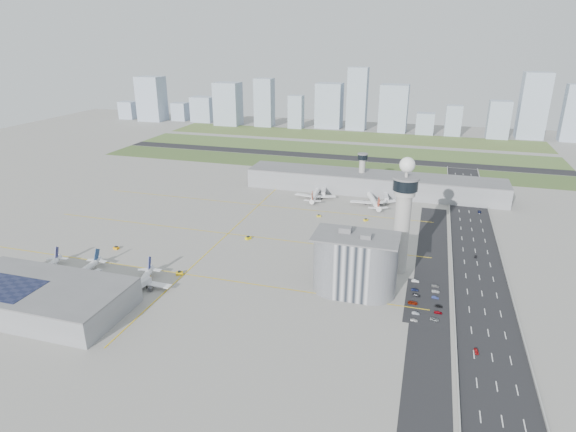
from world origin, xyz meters
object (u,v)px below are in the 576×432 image
(jet_bridge_far_0, at_px, (324,191))
(car_hw_1, at_px, (476,256))
(car_lot_5, at_px, (415,281))
(car_lot_11, at_px, (435,286))
(airplane_far_b, at_px, (373,197))
(car_lot_0, at_px, (414,320))
(car_hw_2, at_px, (480,212))
(jet_bridge_far_1, at_px, (385,196))
(airplane_far_a, at_px, (315,192))
(airplane_near_c, at_px, (140,281))
(tug_1, at_px, (148,277))
(car_lot_1, at_px, (416,313))
(car_lot_3, at_px, (416,295))
(car_hw_0, at_px, (476,351))
(control_tower, at_px, (403,211))
(airplane_near_a, at_px, (44,268))
(tug_0, at_px, (116,248))
(car_lot_10, at_px, (436,291))
(admin_building, at_px, (355,264))
(car_hw_4, at_px, (456,188))
(car_lot_7, at_px, (438,312))
(tug_3, at_px, (248,238))
(car_lot_6, at_px, (434,319))
(secondary_tower, at_px, (362,169))
(car_lot_9, at_px, (435,297))
(airplane_near_b, at_px, (80,269))
(car_lot_2, at_px, (413,303))
(tug_5, at_px, (366,220))
(tug_2, at_px, (179,273))
(tug_4, at_px, (319,216))
(jet_bridge_near_2, at_px, (130,293))

(jet_bridge_far_0, relative_size, car_hw_1, 4.05)
(car_lot_5, relative_size, car_lot_11, 1.01)
(airplane_far_b, distance_m, car_lot_0, 162.98)
(car_hw_2, bearing_deg, jet_bridge_far_1, 173.01)
(airplane_far_a, xyz_separation_m, car_lot_11, (94.21, -124.24, -4.89))
(airplane_near_c, distance_m, tug_1, 13.44)
(car_lot_1, bearing_deg, car_lot_3, -1.73)
(tug_1, xyz_separation_m, car_hw_0, (165.27, -18.46, -0.14))
(control_tower, xyz_separation_m, airplane_near_a, (-183.12, -61.57, -30.04))
(jet_bridge_far_1, bearing_deg, tug_0, -55.72)
(tug_1, distance_m, car_lot_11, 152.42)
(jet_bridge_far_0, distance_m, car_lot_10, 169.53)
(admin_building, height_order, car_hw_4, admin_building)
(jet_bridge_far_1, xyz_separation_m, car_hw_1, (62.57, -93.49, -2.28))
(car_lot_7, bearing_deg, car_lot_5, 19.04)
(tug_3, distance_m, car_hw_2, 174.64)
(car_lot_1, xyz_separation_m, car_lot_6, (8.50, -2.94, -0.03))
(tug_0, height_order, car_lot_0, tug_0)
(secondary_tower, relative_size, car_lot_7, 8.56)
(tug_3, relative_size, car_hw_4, 0.94)
(airplane_near_c, bearing_deg, car_lot_9, 88.99)
(airplane_far_b, bearing_deg, car_hw_1, -156.38)
(tug_0, relative_size, car_lot_9, 0.92)
(airplane_near_b, xyz_separation_m, jet_bridge_far_0, (93.45, 181.84, -2.14))
(car_lot_2, distance_m, car_lot_7, 13.13)
(tug_5, bearing_deg, airplane_far_a, 179.19)
(airplane_near_c, xyz_separation_m, car_lot_6, (145.24, 13.71, -4.73))
(airplane_far_a, relative_size, airplane_far_b, 0.91)
(tug_3, bearing_deg, car_lot_0, 177.96)
(jet_bridge_far_1, distance_m, tug_2, 188.50)
(admin_building, distance_m, car_lot_10, 44.33)
(car_hw_4, bearing_deg, airplane_near_c, -131.19)
(admin_building, distance_m, tug_4, 109.40)
(jet_bridge_far_1, bearing_deg, airplane_far_a, -86.06)
(airplane_far_a, xyz_separation_m, jet_bridge_near_2, (-51.02, -179.60, -2.61))
(control_tower, xyz_separation_m, airplane_near_b, (-163.45, -57.84, -30.05))
(car_hw_0, bearing_deg, airplane_far_a, 115.77)
(tug_1, xyz_separation_m, tug_4, (66.57, 117.92, 0.04))
(airplane_near_a, bearing_deg, car_lot_1, 78.05)
(secondary_tower, distance_m, airplane_far_a, 46.77)
(jet_bridge_far_0, relative_size, tug_2, 3.90)
(airplane_near_a, xyz_separation_m, tug_4, (121.37, 131.65, -4.16))
(airplane_far_b, bearing_deg, car_lot_2, 176.32)
(tug_1, relative_size, car_hw_4, 0.74)
(control_tower, height_order, tug_0, control_tower)
(admin_building, height_order, car_lot_11, admin_building)
(tug_0, relative_size, tug_5, 1.09)
(airplane_near_c, distance_m, car_hw_4, 281.21)
(tug_4, relative_size, car_lot_7, 0.77)
(airplane_near_b, height_order, tug_2, airplane_near_b)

